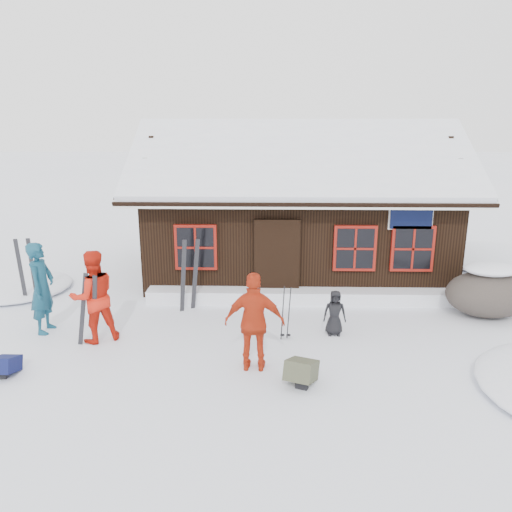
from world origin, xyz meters
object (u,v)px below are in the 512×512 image
Objects in this scene: skier_teal at (42,288)px; backpack_blue at (6,368)px; ski_poles at (286,314)px; ski_pair_left at (89,311)px; backpack_olive at (301,375)px; skier_crouched at (335,313)px; boulder at (488,292)px; skier_orange_right at (255,322)px; skier_orange_left at (94,297)px.

skier_teal reaches higher than backpack_blue.
backpack_blue is (-5.02, -1.65, -0.41)m from ski_poles.
skier_teal is at bearing 177.13° from ski_poles.
ski_pair_left is 4.42m from backpack_olive.
boulder reaches higher than skier_crouched.
boulder is 1.23× the size of ski_pair_left.
skier_orange_right is 2.29m from skier_crouched.
skier_orange_right is 3.46m from ski_pair_left.
skier_orange_right is at bearing -109.04° from skier_teal.
boulder is at bearing 158.23° from skier_orange_left.
skier_teal reaches higher than ski_pair_left.
skier_orange_left reaches higher than backpack_blue.
ski_pair_left is at bearing -171.53° from skier_crouched.
ski_poles is at bearing -163.52° from boulder.
backpack_blue is at bearing -161.15° from backpack_olive.
skier_teal is 6.17m from skier_crouched.
skier_orange_left is 4.47m from backpack_olive.
skier_orange_right is 0.96× the size of boulder.
ski_pair_left is at bearing -13.00° from skier_orange_right.
backpack_olive is at bearing -144.42° from boulder.
ski_poles is (3.88, 0.18, -0.41)m from skier_orange_left.
skier_crouched is 0.51× the size of boulder.
skier_orange_left is at bearing -177.37° from ski_poles.
boulder is at bearing -150.21° from skier_orange_right.
skier_orange_left is at bearing -16.23° from skier_orange_right.
skier_orange_left is 3.75× the size of backpack_blue.
boulder is at bearing 16.48° from ski_poles.
ski_poles is at bearing -165.18° from skier_crouched.
ski_poles is 2.31× the size of backpack_blue.
ski_pair_left is at bearing -117.62° from skier_teal.
ski_poles is (0.60, 1.31, -0.37)m from skier_orange_right.
skier_crouched is at bearing -162.65° from boulder.
skier_orange_left is 1.04× the size of skier_orange_right.
skier_orange_right is (4.52, -1.56, -0.06)m from skier_teal.
skier_orange_left is 1.62× the size of ski_poles.
ski_poles reaches higher than skier_crouched.
ski_pair_left is at bearing -174.67° from ski_poles.
skier_teal is at bearing -16.32° from skier_orange_right.
backpack_olive is (4.14, -1.44, -0.56)m from ski_pair_left.
skier_crouched is at bearing -90.05° from skier_teal.
skier_teal reaches higher than skier_orange_left.
skier_teal reaches higher than boulder.
skier_orange_right is 1.19× the size of ski_pair_left.
skier_orange_left is at bearing 52.27° from backpack_blue.
ski_pair_left is at bearing 49.75° from backpack_blue.
skier_orange_right reaches higher than backpack_blue.
boulder is (8.56, 1.56, -0.39)m from skier_orange_left.
ski_poles is at bearing -111.88° from skier_orange_right.
ski_pair_left is 2.49× the size of backpack_olive.
backpack_olive is (-0.82, -2.05, -0.32)m from skier_crouched.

